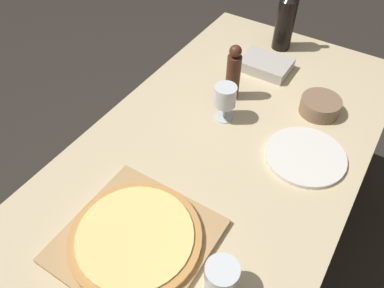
# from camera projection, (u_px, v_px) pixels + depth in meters

# --- Properties ---
(ground_plane) EXTENTS (12.00, 12.00, 0.00)m
(ground_plane) POSITION_uv_depth(u_px,v_px,m) (204.00, 269.00, 1.75)
(ground_plane) COLOR #2D2823
(dining_table) EXTENTS (0.87, 1.79, 0.77)m
(dining_table) POSITION_uv_depth(u_px,v_px,m) (209.00, 179.00, 1.26)
(dining_table) COLOR #CCB78E
(dining_table) RESTS_ON ground_plane
(cutting_board) EXTENTS (0.37, 0.37, 0.02)m
(cutting_board) POSITION_uv_depth(u_px,v_px,m) (136.00, 241.00, 1.00)
(cutting_board) COLOR tan
(cutting_board) RESTS_ON dining_table
(pizza) EXTENTS (0.35, 0.35, 0.02)m
(pizza) POSITION_uv_depth(u_px,v_px,m) (135.00, 237.00, 0.98)
(pizza) COLOR #C68947
(pizza) RESTS_ON cutting_board
(wine_bottle) EXTENTS (0.08, 0.08, 0.32)m
(wine_bottle) POSITION_uv_depth(u_px,v_px,m) (286.00, 20.00, 1.56)
(wine_bottle) COLOR black
(wine_bottle) RESTS_ON dining_table
(pepper_mill) EXTENTS (0.05, 0.05, 0.22)m
(pepper_mill) POSITION_uv_depth(u_px,v_px,m) (233.00, 74.00, 1.34)
(pepper_mill) COLOR #4C2819
(pepper_mill) RESTS_ON dining_table
(wine_glass) EXTENTS (0.08, 0.08, 0.14)m
(wine_glass) POSITION_uv_depth(u_px,v_px,m) (225.00, 97.00, 1.27)
(wine_glass) COLOR silver
(wine_glass) RESTS_ON dining_table
(small_bowl) EXTENTS (0.14, 0.14, 0.06)m
(small_bowl) POSITION_uv_depth(u_px,v_px,m) (320.00, 106.00, 1.34)
(small_bowl) COLOR #84664C
(small_bowl) RESTS_ON dining_table
(drinking_tumbler) EXTENTS (0.08, 0.08, 0.10)m
(drinking_tumbler) POSITION_uv_depth(u_px,v_px,m) (221.00, 279.00, 0.88)
(drinking_tumbler) COLOR silver
(drinking_tumbler) RESTS_ON dining_table
(dinner_plate) EXTENTS (0.26, 0.26, 0.01)m
(dinner_plate) POSITION_uv_depth(u_px,v_px,m) (305.00, 156.00, 1.20)
(dinner_plate) COLOR silver
(dinner_plate) RESTS_ON dining_table
(food_container) EXTENTS (0.20, 0.14, 0.04)m
(food_container) POSITION_uv_depth(u_px,v_px,m) (266.00, 65.00, 1.52)
(food_container) COLOR #BCB7AD
(food_container) RESTS_ON dining_table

